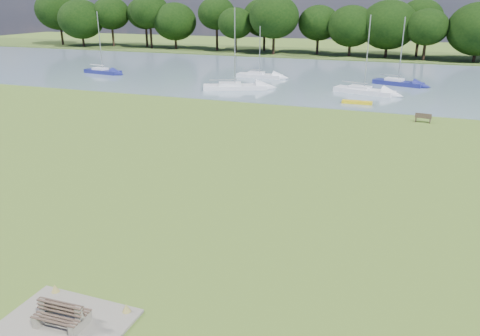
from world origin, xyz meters
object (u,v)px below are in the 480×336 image
(kayak, at_px, (357,102))
(riverbank_bench, at_px, (423,118))
(sailboat_4, at_px, (397,81))
(sailboat_1, at_px, (234,85))
(sailboat_5, at_px, (363,89))
(bench_pair, at_px, (62,315))
(sailboat_0, at_px, (259,74))
(sailboat_2, at_px, (102,70))

(kayak, bearing_deg, riverbank_bench, -42.18)
(kayak, xyz_separation_m, sailboat_4, (3.37, 13.34, 0.34))
(sailboat_1, height_order, sailboat_4, sailboat_1)
(sailboat_4, xyz_separation_m, sailboat_5, (-3.43, -7.12, -0.03))
(kayak, relative_size, sailboat_4, 0.37)
(bench_pair, xyz_separation_m, riverbank_bench, (11.17, 33.32, -0.04))
(riverbank_bench, distance_m, sailboat_5, 13.69)
(riverbank_bench, distance_m, sailboat_0, 28.65)
(sailboat_0, bearing_deg, sailboat_2, -167.53)
(bench_pair, distance_m, sailboat_4, 53.14)
(bench_pair, relative_size, kayak, 0.56)
(riverbank_bench, bearing_deg, bench_pair, -102.52)
(bench_pair, distance_m, kayak, 39.46)
(bench_pair, height_order, riverbank_bench, bench_pair)
(bench_pair, xyz_separation_m, sailboat_0, (-10.22, 52.39, 0.01))
(riverbank_bench, xyz_separation_m, sailboat_1, (-21.38, 9.35, 0.10))
(riverbank_bench, distance_m, sailboat_1, 23.33)
(kayak, height_order, sailboat_4, sailboat_4)
(riverbank_bench, bearing_deg, sailboat_5, 124.16)
(sailboat_1, height_order, sailboat_5, sailboat_1)
(riverbank_bench, height_order, sailboat_0, sailboat_0)
(sailboat_0, distance_m, sailboat_4, 18.36)
(bench_pair, relative_size, sailboat_4, 0.21)
(riverbank_bench, xyz_separation_m, sailboat_0, (-21.39, 19.06, 0.06))
(sailboat_4, bearing_deg, bench_pair, -81.26)
(riverbank_bench, relative_size, sailboat_1, 0.15)
(kayak, bearing_deg, sailboat_4, 76.02)
(riverbank_bench, relative_size, sailboat_4, 0.17)
(sailboat_0, height_order, sailboat_5, sailboat_5)
(sailboat_5, bearing_deg, riverbank_bench, -45.09)
(sailboat_1, bearing_deg, sailboat_4, 5.72)
(sailboat_5, bearing_deg, sailboat_1, -152.90)
(bench_pair, distance_m, sailboat_0, 53.38)
(bench_pair, relative_size, sailboat_2, 0.20)
(sailboat_1, bearing_deg, sailboat_0, 67.62)
(kayak, bearing_deg, sailboat_1, 167.02)
(sailboat_0, bearing_deg, sailboat_1, -88.33)
(bench_pair, bearing_deg, sailboat_1, 101.39)
(sailboat_0, bearing_deg, bench_pair, -77.39)
(sailboat_2, distance_m, sailboat_4, 41.31)
(sailboat_0, bearing_deg, riverbank_bench, -40.13)
(kayak, distance_m, sailboat_2, 38.71)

